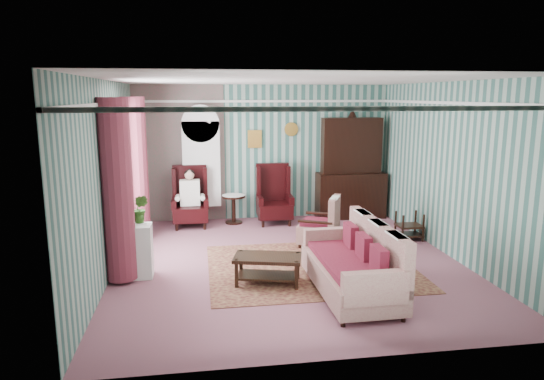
{
  "coord_description": "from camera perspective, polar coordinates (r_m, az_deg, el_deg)",
  "views": [
    {
      "loc": [
        -1.39,
        -7.4,
        2.68
      ],
      "look_at": [
        -0.18,
        0.6,
        1.09
      ],
      "focal_mm": 32.0,
      "sensor_mm": 36.0,
      "label": 1
    }
  ],
  "objects": [
    {
      "name": "floor",
      "position": [
        7.99,
        1.95,
        -8.48
      ],
      "size": [
        6.0,
        6.0,
        0.0
      ],
      "primitive_type": "plane",
      "color": "#874F59",
      "rests_on": "ground"
    },
    {
      "name": "room_shell",
      "position": [
        7.64,
        -2.77,
        6.06
      ],
      "size": [
        5.53,
        6.02,
        2.91
      ],
      "color": "#37645A",
      "rests_on": "ground"
    },
    {
      "name": "bookcase",
      "position": [
        10.36,
        -8.28,
        2.34
      ],
      "size": [
        0.8,
        0.28,
        2.24
      ],
      "primitive_type": "cube",
      "color": "silver",
      "rests_on": "floor"
    },
    {
      "name": "dresser_hutch",
      "position": [
        10.75,
        9.33,
        2.95
      ],
      "size": [
        1.5,
        0.56,
        2.36
      ],
      "primitive_type": "cube",
      "color": "black",
      "rests_on": "floor"
    },
    {
      "name": "wingback_left",
      "position": [
        10.06,
        -9.61,
        -0.82
      ],
      "size": [
        0.76,
        0.8,
        1.25
      ],
      "primitive_type": "cube",
      "color": "black",
      "rests_on": "floor"
    },
    {
      "name": "wingback_right",
      "position": [
        10.18,
        0.29,
        -0.53
      ],
      "size": [
        0.76,
        0.8,
        1.25
      ],
      "primitive_type": "cube",
      "color": "black",
      "rests_on": "floor"
    },
    {
      "name": "seated_woman",
      "position": [
        10.07,
        -9.6,
        -1.02
      ],
      "size": [
        0.44,
        0.4,
        1.18
      ],
      "primitive_type": null,
      "color": "white",
      "rests_on": "floor"
    },
    {
      "name": "round_side_table",
      "position": [
        10.3,
        -4.53,
        -2.28
      ],
      "size": [
        0.5,
        0.5,
        0.6
      ],
      "primitive_type": "cylinder",
      "color": "black",
      "rests_on": "floor"
    },
    {
      "name": "nest_table",
      "position": [
        9.47,
        15.84,
        -4.06
      ],
      "size": [
        0.45,
        0.38,
        0.54
      ],
      "primitive_type": "cube",
      "color": "black",
      "rests_on": "floor"
    },
    {
      "name": "plant_stand",
      "position": [
        7.52,
        -16.0,
        -6.96
      ],
      "size": [
        0.55,
        0.35,
        0.8
      ],
      "primitive_type": "cube",
      "color": "white",
      "rests_on": "floor"
    },
    {
      "name": "rug",
      "position": [
        7.77,
        4.56,
        -9.03
      ],
      "size": [
        3.2,
        2.6,
        0.01
      ],
      "primitive_type": "cube",
      "color": "#431617",
      "rests_on": "floor"
    },
    {
      "name": "sofa",
      "position": [
        6.67,
        9.24,
        -7.64
      ],
      "size": [
        1.08,
        2.04,
        1.1
      ],
      "primitive_type": "cube",
      "rotation": [
        0.0,
        0.0,
        1.59
      ],
      "color": "beige",
      "rests_on": "floor"
    },
    {
      "name": "floral_armchair",
      "position": [
        8.76,
        5.51,
        -3.59
      ],
      "size": [
        1.11,
        1.05,
        0.92
      ],
      "primitive_type": "cube",
      "rotation": [
        0.0,
        0.0,
        1.13
      ],
      "color": "beige",
      "rests_on": "floor"
    },
    {
      "name": "coffee_table",
      "position": [
        7.06,
        -0.51,
        -9.37
      ],
      "size": [
        1.05,
        0.72,
        0.41
      ],
      "primitive_type": "cube",
      "rotation": [
        0.0,
        0.0,
        -0.25
      ],
      "color": "black",
      "rests_on": "floor"
    },
    {
      "name": "potted_plant_a",
      "position": [
        7.33,
        -16.9,
        -2.44
      ],
      "size": [
        0.45,
        0.4,
        0.44
      ],
      "primitive_type": "imported",
      "rotation": [
        0.0,
        0.0,
        -0.16
      ],
      "color": "#25531A",
      "rests_on": "plant_stand"
    },
    {
      "name": "potted_plant_b",
      "position": [
        7.47,
        -15.23,
        -2.14
      ],
      "size": [
        0.29,
        0.26,
        0.43
      ],
      "primitive_type": "imported",
      "rotation": [
        0.0,
        0.0,
        -0.32
      ],
      "color": "#1B531A",
      "rests_on": "plant_stand"
    },
    {
      "name": "potted_plant_c",
      "position": [
        7.48,
        -16.6,
        -2.41
      ],
      "size": [
        0.28,
        0.28,
        0.38
      ],
      "primitive_type": "imported",
      "rotation": [
        0.0,
        0.0,
        -0.41
      ],
      "color": "#1C5219",
      "rests_on": "plant_stand"
    }
  ]
}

